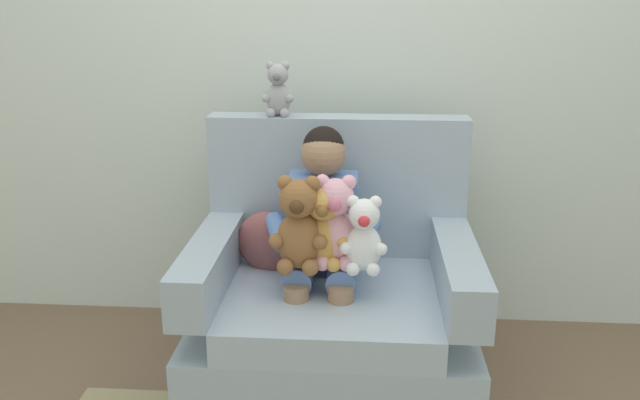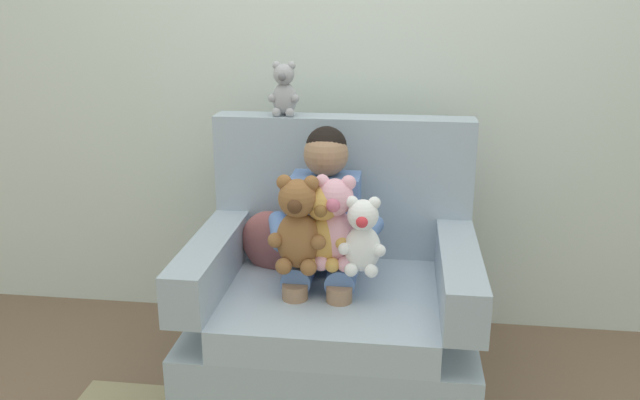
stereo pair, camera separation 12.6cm
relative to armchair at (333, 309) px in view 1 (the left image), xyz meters
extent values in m
plane|color=brown|center=(0.00, -0.05, -0.33)|extent=(8.00, 8.00, 0.00)
cube|color=silver|center=(0.00, 0.64, 0.97)|extent=(6.00, 0.10, 2.60)
cube|color=#9EADBC|center=(0.00, -0.05, -0.16)|extent=(1.05, 0.84, 0.33)
cube|color=#A6B6C6|center=(0.00, -0.12, 0.07)|extent=(0.77, 0.70, 0.12)
cube|color=#9EADBC|center=(0.00, 0.30, 0.42)|extent=(1.05, 0.14, 0.58)
cube|color=#9EADBC|center=(-0.46, -0.12, 0.22)|extent=(0.14, 0.70, 0.18)
cube|color=#9EADBC|center=(0.46, -0.12, 0.22)|extent=(0.14, 0.70, 0.18)
cube|color=#597AB7|center=(-0.04, 0.08, 0.35)|extent=(0.26, 0.16, 0.34)
sphere|color=#9E7556|center=(-0.04, 0.08, 0.60)|extent=(0.17, 0.17, 0.17)
sphere|color=black|center=(-0.04, 0.09, 0.63)|extent=(0.16, 0.16, 0.16)
cylinder|color=#597AB7|center=(-0.12, -0.05, 0.18)|extent=(0.11, 0.26, 0.11)
cylinder|color=#9E7556|center=(-0.12, -0.18, 0.03)|extent=(0.09, 0.09, 0.30)
cylinder|color=#597AB7|center=(0.04, -0.05, 0.18)|extent=(0.11, 0.26, 0.11)
cylinder|color=#9E7556|center=(0.04, -0.18, 0.03)|extent=(0.09, 0.09, 0.30)
cylinder|color=#597AB7|center=(-0.20, -0.04, 0.33)|extent=(0.13, 0.27, 0.07)
cylinder|color=#597AB7|center=(0.12, -0.04, 0.33)|extent=(0.13, 0.27, 0.07)
ellipsoid|color=#EAA8BC|center=(0.01, -0.10, 0.34)|extent=(0.16, 0.13, 0.21)
sphere|color=#EAA8BC|center=(0.01, -0.12, 0.49)|extent=(0.13, 0.13, 0.13)
sphere|color=#CC6684|center=(0.01, -0.18, 0.48)|extent=(0.05, 0.05, 0.05)
sphere|color=#EAA8BC|center=(-0.04, -0.11, 0.55)|extent=(0.05, 0.05, 0.05)
sphere|color=#EAA8BC|center=(-0.06, -0.14, 0.35)|extent=(0.05, 0.05, 0.05)
sphere|color=#EAA8BC|center=(-0.03, -0.16, 0.26)|extent=(0.06, 0.06, 0.06)
sphere|color=#EAA8BC|center=(0.06, -0.11, 0.55)|extent=(0.05, 0.05, 0.05)
sphere|color=#EAA8BC|center=(0.09, -0.14, 0.35)|extent=(0.05, 0.05, 0.05)
sphere|color=#EAA8BC|center=(0.05, -0.16, 0.26)|extent=(0.06, 0.06, 0.06)
ellipsoid|color=brown|center=(-0.12, -0.15, 0.34)|extent=(0.16, 0.14, 0.21)
sphere|color=brown|center=(-0.12, -0.16, 0.50)|extent=(0.14, 0.14, 0.14)
sphere|color=#4C2D19|center=(-0.12, -0.22, 0.49)|extent=(0.05, 0.05, 0.05)
sphere|color=brown|center=(-0.16, -0.16, 0.55)|extent=(0.05, 0.05, 0.05)
sphere|color=brown|center=(-0.19, -0.19, 0.35)|extent=(0.05, 0.05, 0.05)
sphere|color=brown|center=(-0.16, -0.21, 0.26)|extent=(0.06, 0.06, 0.06)
sphere|color=brown|center=(-0.07, -0.16, 0.55)|extent=(0.05, 0.05, 0.05)
sphere|color=brown|center=(-0.04, -0.19, 0.35)|extent=(0.05, 0.05, 0.05)
sphere|color=brown|center=(-0.07, -0.21, 0.26)|extent=(0.06, 0.06, 0.06)
ellipsoid|color=gold|center=(-0.03, -0.12, 0.33)|extent=(0.14, 0.12, 0.19)
sphere|color=gold|center=(-0.03, -0.13, 0.47)|extent=(0.12, 0.12, 0.12)
sphere|color=brown|center=(-0.03, -0.18, 0.46)|extent=(0.05, 0.05, 0.05)
sphere|color=gold|center=(-0.07, -0.12, 0.52)|extent=(0.05, 0.05, 0.05)
sphere|color=gold|center=(-0.10, -0.15, 0.34)|extent=(0.05, 0.05, 0.05)
sphere|color=gold|center=(-0.07, -0.17, 0.26)|extent=(0.05, 0.05, 0.05)
sphere|color=gold|center=(0.01, -0.12, 0.52)|extent=(0.05, 0.05, 0.05)
sphere|color=gold|center=(0.04, -0.15, 0.34)|extent=(0.05, 0.05, 0.05)
sphere|color=gold|center=(0.01, -0.17, 0.26)|extent=(0.05, 0.05, 0.05)
ellipsoid|color=white|center=(0.11, -0.15, 0.32)|extent=(0.13, 0.11, 0.17)
sphere|color=white|center=(0.11, -0.16, 0.45)|extent=(0.11, 0.11, 0.11)
sphere|color=#DB333D|center=(0.11, -0.21, 0.44)|extent=(0.04, 0.04, 0.04)
sphere|color=white|center=(0.07, -0.16, 0.49)|extent=(0.04, 0.04, 0.04)
sphere|color=white|center=(0.05, -0.18, 0.33)|extent=(0.04, 0.04, 0.04)
sphere|color=white|center=(0.08, -0.20, 0.26)|extent=(0.05, 0.05, 0.05)
sphere|color=white|center=(0.15, -0.16, 0.49)|extent=(0.04, 0.04, 0.04)
sphere|color=white|center=(0.17, -0.18, 0.33)|extent=(0.04, 0.04, 0.04)
sphere|color=white|center=(0.15, -0.20, 0.26)|extent=(0.05, 0.05, 0.05)
ellipsoid|color=#9E9EA3|center=(-0.24, 0.30, 0.77)|extent=(0.10, 0.08, 0.13)
sphere|color=#9E9EA3|center=(-0.24, 0.29, 0.87)|extent=(0.08, 0.08, 0.08)
sphere|color=slate|center=(-0.24, 0.26, 0.86)|extent=(0.03, 0.03, 0.03)
sphere|color=#9E9EA3|center=(-0.27, 0.30, 0.90)|extent=(0.03, 0.03, 0.03)
sphere|color=#9E9EA3|center=(-0.29, 0.28, 0.78)|extent=(0.03, 0.03, 0.03)
sphere|color=#9E9EA3|center=(-0.27, 0.27, 0.72)|extent=(0.04, 0.04, 0.04)
sphere|color=#9E9EA3|center=(-0.21, 0.30, 0.90)|extent=(0.03, 0.03, 0.03)
sphere|color=#9E9EA3|center=(-0.19, 0.28, 0.78)|extent=(0.03, 0.03, 0.03)
sphere|color=#9E9EA3|center=(-0.21, 0.27, 0.72)|extent=(0.04, 0.04, 0.04)
ellipsoid|color=#8C4C4C|center=(-0.27, 0.11, 0.23)|extent=(0.28, 0.18, 0.26)
camera|label=1|loc=(0.11, -2.33, 1.18)|focal=36.99mm
camera|label=2|loc=(0.24, -2.31, 1.18)|focal=36.99mm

